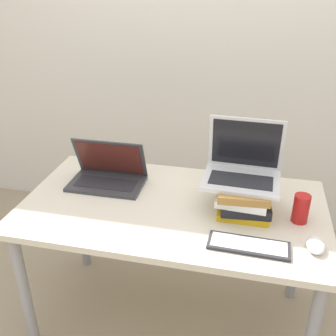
{
  "coord_description": "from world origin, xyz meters",
  "views": [
    {
      "loc": [
        0.31,
        -1.07,
        1.64
      ],
      "look_at": [
        -0.02,
        0.37,
        0.88
      ],
      "focal_mm": 42.0,
      "sensor_mm": 36.0,
      "label": 1
    }
  ],
  "objects_px": {
    "laptop_on_books": "(243,168)",
    "mouse": "(315,245)",
    "wireless_keyboard": "(249,245)",
    "laptop_left": "(108,175)",
    "soda_can": "(301,209)",
    "book_stack": "(244,197)"
  },
  "relations": [
    {
      "from": "soda_can",
      "to": "laptop_left",
      "type": "bearing_deg",
      "value": 171.65
    },
    {
      "from": "laptop_left",
      "to": "soda_can",
      "type": "distance_m",
      "value": 0.89
    },
    {
      "from": "book_stack",
      "to": "laptop_on_books",
      "type": "distance_m",
      "value": 0.12
    },
    {
      "from": "soda_can",
      "to": "mouse",
      "type": "bearing_deg",
      "value": -74.77
    },
    {
      "from": "laptop_on_books",
      "to": "soda_can",
      "type": "relative_size",
      "value": 2.66
    },
    {
      "from": "laptop_on_books",
      "to": "book_stack",
      "type": "bearing_deg",
      "value": -66.47
    },
    {
      "from": "wireless_keyboard",
      "to": "mouse",
      "type": "relative_size",
      "value": 2.8
    },
    {
      "from": "laptop_left",
      "to": "laptop_on_books",
      "type": "bearing_deg",
      "value": -5.21
    },
    {
      "from": "mouse",
      "to": "wireless_keyboard",
      "type": "bearing_deg",
      "value": -169.3
    },
    {
      "from": "book_stack",
      "to": "soda_can",
      "type": "xyz_separation_m",
      "value": [
        0.23,
        -0.03,
        -0.01
      ]
    },
    {
      "from": "laptop_left",
      "to": "laptop_on_books",
      "type": "relative_size",
      "value": 1.09
    },
    {
      "from": "laptop_left",
      "to": "soda_can",
      "type": "relative_size",
      "value": 2.89
    },
    {
      "from": "laptop_left",
      "to": "book_stack",
      "type": "relative_size",
      "value": 1.26
    },
    {
      "from": "wireless_keyboard",
      "to": "mouse",
      "type": "bearing_deg",
      "value": 10.7
    },
    {
      "from": "laptop_on_books",
      "to": "wireless_keyboard",
      "type": "distance_m",
      "value": 0.34
    },
    {
      "from": "laptop_left",
      "to": "wireless_keyboard",
      "type": "distance_m",
      "value": 0.77
    },
    {
      "from": "laptop_left",
      "to": "wireless_keyboard",
      "type": "relative_size",
      "value": 1.15
    },
    {
      "from": "book_stack",
      "to": "laptop_on_books",
      "type": "bearing_deg",
      "value": 113.53
    },
    {
      "from": "laptop_left",
      "to": "soda_can",
      "type": "height_order",
      "value": "laptop_left"
    },
    {
      "from": "laptop_left",
      "to": "soda_can",
      "type": "bearing_deg",
      "value": -8.35
    },
    {
      "from": "laptop_on_books",
      "to": "mouse",
      "type": "bearing_deg",
      "value": -39.49
    },
    {
      "from": "book_stack",
      "to": "laptop_left",
      "type": "bearing_deg",
      "value": 171.36
    }
  ]
}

